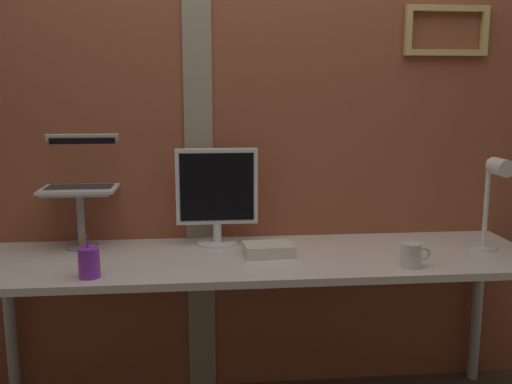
{
  "coord_description": "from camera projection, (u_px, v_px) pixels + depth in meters",
  "views": [
    {
      "loc": [
        -0.18,
        -2.29,
        1.42
      ],
      "look_at": [
        0.05,
        0.08,
        0.99
      ],
      "focal_mm": 40.16,
      "sensor_mm": 36.0,
      "label": 1
    }
  ],
  "objects": [
    {
      "name": "brick_wall_back",
      "position": [
        240.0,
        117.0,
        2.63
      ],
      "size": [
        3.36,
        0.16,
        2.58
      ],
      "color": "brown",
      "rests_on": "ground_plane"
    },
    {
      "name": "desk",
      "position": [
        258.0,
        271.0,
        2.38
      ],
      "size": [
        2.32,
        0.63,
        0.74
      ],
      "color": "silver",
      "rests_on": "ground_plane"
    },
    {
      "name": "monitor",
      "position": [
        217.0,
        192.0,
        2.5
      ],
      "size": [
        0.36,
        0.18,
        0.43
      ],
      "color": "white",
      "rests_on": "desk"
    },
    {
      "name": "laptop_stand",
      "position": [
        80.0,
        210.0,
        2.46
      ],
      "size": [
        0.28,
        0.22,
        0.25
      ],
      "color": "gray",
      "rests_on": "desk"
    },
    {
      "name": "laptop",
      "position": [
        82.0,
        173.0,
        2.5
      ],
      "size": [
        0.32,
        0.3,
        0.23
      ],
      "color": "silver",
      "rests_on": "laptop_stand"
    },
    {
      "name": "desk_lamp",
      "position": [
        493.0,
        194.0,
        2.36
      ],
      "size": [
        0.12,
        0.2,
        0.4
      ],
      "color": "white",
      "rests_on": "desk"
    },
    {
      "name": "pen_cup",
      "position": [
        89.0,
        262.0,
        2.09
      ],
      "size": [
        0.08,
        0.08,
        0.17
      ],
      "color": "purple",
      "rests_on": "desk"
    },
    {
      "name": "coffee_mug",
      "position": [
        412.0,
        255.0,
        2.2
      ],
      "size": [
        0.12,
        0.08,
        0.1
      ],
      "color": "silver",
      "rests_on": "desk"
    },
    {
      "name": "paper_clutter_stack",
      "position": [
        268.0,
        250.0,
        2.37
      ],
      "size": [
        0.21,
        0.16,
        0.05
      ],
      "primitive_type": "cube",
      "rotation": [
        0.0,
        0.0,
        0.09
      ],
      "color": "silver",
      "rests_on": "desk"
    }
  ]
}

